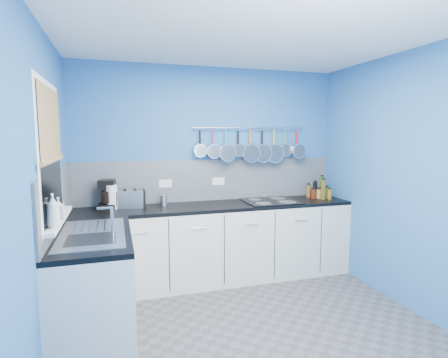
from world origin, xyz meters
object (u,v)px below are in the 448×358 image
hob (271,201)px  coffee_maker (107,195)px  soap_bottle_a (53,211)px  canister (164,200)px  soap_bottle_b (59,208)px  paper_towel (112,197)px  toaster (130,199)px

hob → coffee_maker: bearing=175.9°
soap_bottle_a → canister: (0.94, 1.34, -0.21)m
soap_bottle_b → canister: 1.45m
paper_towel → canister: (0.56, 0.05, -0.07)m
soap_bottle_a → toaster: size_ratio=0.80×
paper_towel → hob: paper_towel is taller
toaster → hob: size_ratio=0.48×
soap_bottle_b → canister: (0.94, 1.10, -0.18)m
soap_bottle_b → coffee_maker: soap_bottle_b is taller
coffee_maker → hob: (1.87, -0.13, -0.15)m
soap_bottle_a → coffee_maker: 1.37m
soap_bottle_b → hob: 2.40m
soap_bottle_b → coffee_maker: size_ratio=0.55×
paper_towel → toaster: bearing=13.9°
paper_towel → toaster: 0.20m
paper_towel → canister: paper_towel is taller
hob → soap_bottle_b: bearing=-156.8°
soap_bottle_a → coffee_maker: size_ratio=0.76×
hob → toaster: bearing=174.9°
soap_bottle_a → paper_towel: soap_bottle_a is taller
paper_towel → hob: (1.82, -0.10, -0.12)m
soap_bottle_b → soap_bottle_a: bearing=-90.0°
soap_bottle_b → canister: size_ratio=1.48×
canister → coffee_maker: bearing=-178.2°
paper_towel → toaster: size_ratio=0.88×
soap_bottle_b → paper_towel: (0.38, 1.04, -0.10)m
coffee_maker → hob: size_ratio=0.50×
toaster → soap_bottle_a: bearing=-103.1°
soap_bottle_a → paper_towel: size_ratio=0.91×
soap_bottle_a → hob: size_ratio=0.38×
soap_bottle_b → coffee_maker: 1.13m
toaster → hob: (1.63, -0.15, -0.09)m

